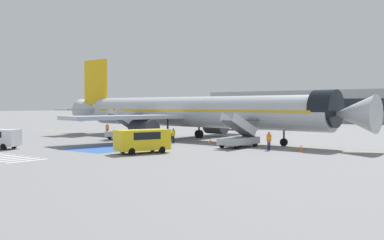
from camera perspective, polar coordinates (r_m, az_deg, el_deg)
The scene contains 19 objects.
ground_plane at distance 58.51m, azimuth -0.25°, elevation -2.47°, with size 600.00×600.00×0.00m, color slate.
apron_leadline_yellow at distance 57.46m, azimuth 0.25°, elevation -2.55°, with size 0.20×81.10×0.01m, color gold.
apron_stand_patch_blue at distance 47.55m, azimuth -10.02°, elevation -3.50°, with size 6.69×9.42×0.01m, color #2856A8.
apron_walkway_bar_3 at distance 41.37m, azimuth -22.77°, elevation -4.42°, with size 0.44×3.60×0.01m, color silver.
apron_walkway_bar_4 at distance 40.33m, azimuth -21.95°, elevation -4.57°, with size 0.44×3.60×0.01m, color silver.
apron_walkway_bar_5 at distance 39.30m, azimuth -21.09°, elevation -4.73°, with size 0.44×3.60×0.01m, color silver.
apron_walkway_bar_6 at distance 38.27m, azimuth -20.18°, elevation -4.89°, with size 0.44×3.60×0.01m, color silver.
airliner at distance 57.73m, azimuth -0.24°, elevation 1.02°, with size 47.28×32.45×11.59m.
boarding_stairs_forward at distance 47.58m, azimuth 5.99°, elevation -2.33°, with size 2.42×5.31×3.73m.
boarding_stairs_aft at distance 60.19m, azimuth -8.58°, elevation -1.41°, with size 2.42×5.31×4.12m.
fuel_tanker at distance 82.33m, azimuth 5.45°, elevation 0.07°, with size 9.70×2.88×3.65m.
service_van_0 at distance 41.77m, azimuth -6.32°, elevation -2.43°, with size 3.55×5.37×2.19m.
ground_crew_0 at distance 52.49m, azimuth -2.37°, elevation -1.86°, with size 0.27×0.45×1.76m.
ground_crew_1 at distance 64.66m, azimuth -10.72°, elevation -1.13°, with size 0.47×0.32×1.86m.
ground_crew_2 at distance 44.91m, azimuth 9.74°, elevation -2.47°, with size 0.44×0.48×1.81m.
traffic_cone_0 at distance 51.30m, azimuth 2.32°, elevation -2.77°, with size 0.51×0.51×0.57m.
traffic_cone_1 at distance 44.88m, azimuth 13.68°, elevation -3.50°, with size 0.49×0.49×0.54m.
traffic_cone_2 at distance 53.62m, azimuth -5.01°, elevation -2.57°, with size 0.51×0.51×0.57m.
terminal_building at distance 122.02m, azimuth 21.83°, elevation 1.63°, with size 92.12×12.10×8.40m.
Camera 1 is at (36.57, -45.46, 4.44)m, focal length 42.00 mm.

